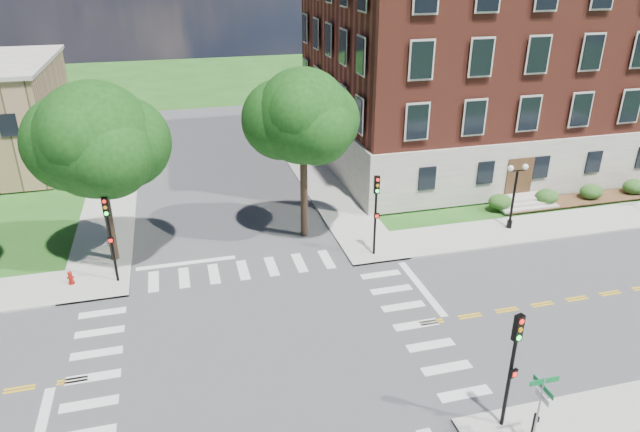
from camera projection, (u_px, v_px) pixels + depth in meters
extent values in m
plane|color=#214914|center=(265.00, 349.00, 25.21)|extent=(160.00, 160.00, 0.00)
cube|color=#3D3D3F|center=(265.00, 349.00, 25.20)|extent=(90.00, 12.00, 0.01)
cube|color=#3D3D3F|center=(265.00, 349.00, 25.20)|extent=(12.00, 90.00, 0.01)
cube|color=#9E9B93|center=(592.00, 220.00, 37.32)|extent=(34.00, 3.50, 0.12)
cube|color=#9E9B93|center=(310.00, 165.00, 47.19)|extent=(3.50, 34.00, 0.12)
cube|color=#9E9B93|center=(114.00, 182.00, 43.60)|extent=(3.50, 34.00, 0.12)
cube|color=silver|center=(421.00, 288.00, 29.88)|extent=(0.40, 5.50, 0.00)
cube|color=#9C968A|center=(496.00, 129.00, 49.17)|extent=(30.00, 20.00, 4.20)
cube|color=maroon|center=(508.00, 32.00, 45.83)|extent=(29.55, 19.70, 11.80)
cube|color=#472D19|center=(519.00, 177.00, 39.59)|extent=(2.00, 0.10, 2.80)
cylinder|color=#302118|center=(110.00, 227.00, 31.71)|extent=(0.44, 0.44, 3.94)
sphere|color=#10370F|center=(95.00, 140.00, 29.60)|extent=(6.16, 6.16, 6.16)
cylinder|color=#302118|center=(304.00, 199.00, 34.40)|extent=(0.44, 0.44, 4.71)
sphere|color=#10370F|center=(303.00, 116.00, 32.27)|extent=(5.49, 5.49, 5.49)
cylinder|color=black|center=(508.00, 383.00, 20.26)|extent=(0.14, 0.14, 3.80)
cube|color=black|center=(518.00, 328.00, 19.26)|extent=(0.36, 0.29, 1.00)
cylinder|color=red|center=(522.00, 322.00, 19.01)|extent=(0.19, 0.09, 0.18)
cylinder|color=orange|center=(520.00, 330.00, 19.15)|extent=(0.19, 0.09, 0.18)
cylinder|color=#19E533|center=(519.00, 338.00, 19.28)|extent=(0.19, 0.09, 0.18)
cube|color=black|center=(514.00, 373.00, 19.85)|extent=(0.32, 0.19, 0.30)
cylinder|color=black|center=(375.00, 224.00, 32.25)|extent=(0.14, 0.14, 3.80)
cube|color=black|center=(377.00, 185.00, 31.24)|extent=(0.35, 0.27, 1.00)
cylinder|color=red|center=(378.00, 180.00, 30.99)|extent=(0.19, 0.08, 0.18)
cylinder|color=orange|center=(378.00, 185.00, 31.13)|extent=(0.19, 0.08, 0.18)
cylinder|color=#19E533|center=(377.00, 191.00, 31.27)|extent=(0.19, 0.08, 0.18)
cube|color=black|center=(377.00, 216.00, 31.84)|extent=(0.32, 0.17, 0.30)
cylinder|color=black|center=(113.00, 249.00, 29.53)|extent=(0.14, 0.14, 3.80)
cube|color=black|center=(105.00, 207.00, 28.52)|extent=(0.34, 0.25, 1.00)
cylinder|color=red|center=(104.00, 201.00, 28.27)|extent=(0.18, 0.06, 0.18)
cylinder|color=orange|center=(105.00, 208.00, 28.41)|extent=(0.18, 0.06, 0.18)
cylinder|color=#19E533|center=(106.00, 214.00, 28.55)|extent=(0.18, 0.06, 0.18)
cube|color=black|center=(111.00, 240.00, 29.12)|extent=(0.31, 0.14, 0.30)
cylinder|color=black|center=(509.00, 224.00, 36.08)|extent=(0.32, 0.32, 0.50)
cylinder|color=black|center=(513.00, 200.00, 35.39)|extent=(0.16, 0.16, 3.80)
cube|color=black|center=(518.00, 171.00, 34.57)|extent=(1.00, 0.06, 0.06)
sphere|color=white|center=(511.00, 168.00, 34.37)|extent=(0.36, 0.36, 0.36)
sphere|color=white|center=(525.00, 167.00, 34.61)|extent=(0.36, 0.36, 0.36)
cylinder|color=gray|center=(538.00, 415.00, 19.36)|extent=(0.07, 0.07, 3.10)
cube|color=#0D6B33|center=(545.00, 381.00, 18.76)|extent=(1.10, 0.03, 0.20)
cube|color=#0D6B33|center=(543.00, 387.00, 18.86)|extent=(0.03, 1.10, 0.20)
cube|color=silver|center=(542.00, 397.00, 19.06)|extent=(0.03, 0.75, 0.25)
cylinder|color=black|center=(533.00, 427.00, 20.13)|extent=(0.10, 0.10, 1.20)
cube|color=black|center=(537.00, 419.00, 19.84)|extent=(0.14, 0.08, 0.22)
cylinder|color=maroon|center=(72.00, 283.00, 30.00)|extent=(0.32, 0.32, 0.10)
cylinder|color=maroon|center=(71.00, 279.00, 29.90)|extent=(0.22, 0.22, 0.60)
sphere|color=maroon|center=(70.00, 273.00, 29.76)|extent=(0.24, 0.24, 0.24)
cylinder|color=maroon|center=(71.00, 277.00, 29.86)|extent=(0.35, 0.12, 0.12)
cylinder|color=maroon|center=(71.00, 277.00, 29.86)|extent=(0.12, 0.35, 0.12)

